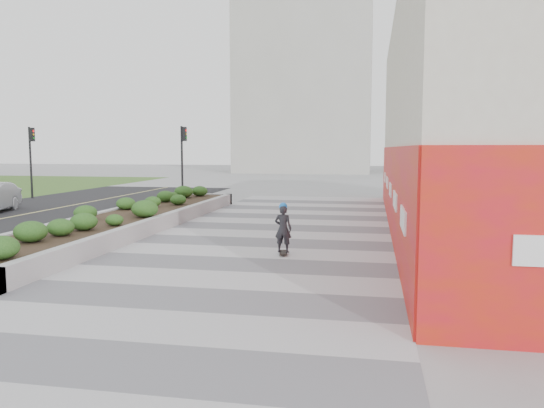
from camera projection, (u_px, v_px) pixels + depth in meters
The scene contains 10 objects.
ground at pixel (219, 282), 11.75m from camera, with size 160.00×160.00×0.00m, color gray.
walkway at pixel (250, 255), 14.68m from camera, with size 8.00×36.00×0.01m, color #A8A8AD.
building at pixel (479, 119), 18.81m from camera, with size 6.04×24.08×8.00m.
planter at pixel (129, 217), 19.56m from camera, with size 3.00×18.00×0.90m.
traffic_signal_near at pixel (183, 152), 29.89m from camera, with size 0.33×0.28×4.20m.
traffic_signal_far at pixel (31, 152), 31.11m from camera, with size 0.33×0.28×4.20m.
distant_bldg_north_l at pixel (305, 91), 65.37m from camera, with size 16.00×12.00×20.00m, color #ADAAA3.
distant_bldg_north_r at pixel (469, 76), 66.34m from camera, with size 14.00×10.00×24.00m, color #ADAAA3.
manhole_cover at pixel (267, 256), 14.59m from camera, with size 0.44×0.44×0.01m, color #595654.
skateboarder at pixel (283, 228), 14.67m from camera, with size 0.51×0.74×1.47m.
Camera 1 is at (3.30, -11.08, 2.95)m, focal length 35.00 mm.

